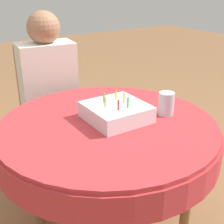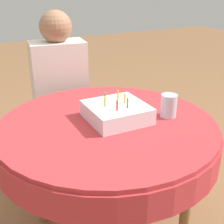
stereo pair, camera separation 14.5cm
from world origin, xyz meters
name	(u,v)px [view 1 (the left image)]	position (x,y,z in m)	size (l,w,h in m)	color
dining_table	(108,138)	(0.00, 0.00, 0.62)	(1.04, 1.04, 0.70)	#BC3338
chair	(48,109)	(0.01, 0.78, 0.49)	(0.41, 0.41, 0.92)	brown
person	(49,85)	(0.00, 0.70, 0.69)	(0.37, 0.34, 1.14)	#9E7051
birthday_cake	(116,112)	(0.05, 0.01, 0.74)	(0.27, 0.27, 0.12)	white
drinking_glass	(166,103)	(0.29, -0.07, 0.76)	(0.08, 0.08, 0.11)	silver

